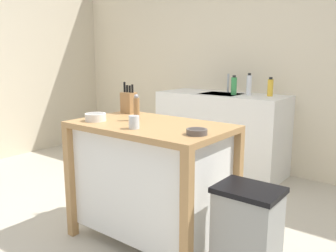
{
  "coord_description": "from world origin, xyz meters",
  "views": [
    {
      "loc": [
        1.82,
        -1.67,
        1.36
      ],
      "look_at": [
        0.24,
        0.37,
        0.83
      ],
      "focal_mm": 37.77,
      "sensor_mm": 36.0,
      "label": 1
    }
  ],
  "objects_px": {
    "bowl_ceramic_small": "(96,117)",
    "bottle_hand_soap": "(234,86)",
    "sink_faucet": "(228,83)",
    "drinking_cup": "(134,122)",
    "bottle_spray_cleaner": "(270,87)",
    "pepper_grinder": "(137,108)",
    "kitchen_island": "(151,176)",
    "bowl_ceramic_wide": "(197,132)",
    "knife_block": "(129,102)",
    "trash_bin": "(247,239)",
    "bottle_dish_soap": "(249,85)"
  },
  "relations": [
    {
      "from": "bowl_ceramic_small",
      "to": "bottle_hand_soap",
      "type": "distance_m",
      "value": 1.88
    },
    {
      "from": "sink_faucet",
      "to": "bottle_hand_soap",
      "type": "bearing_deg",
      "value": -46.59
    },
    {
      "from": "sink_faucet",
      "to": "drinking_cup",
      "type": "bearing_deg",
      "value": -78.1
    },
    {
      "from": "bottle_spray_cleaner",
      "to": "pepper_grinder",
      "type": "bearing_deg",
      "value": -98.79
    },
    {
      "from": "kitchen_island",
      "to": "drinking_cup",
      "type": "relative_size",
      "value": 13.1
    },
    {
      "from": "pepper_grinder",
      "to": "sink_faucet",
      "type": "distance_m",
      "value": 1.87
    },
    {
      "from": "sink_faucet",
      "to": "bowl_ceramic_small",
      "type": "bearing_deg",
      "value": -89.22
    },
    {
      "from": "kitchen_island",
      "to": "bottle_spray_cleaner",
      "type": "height_order",
      "value": "bottle_spray_cleaner"
    },
    {
      "from": "bowl_ceramic_wide",
      "to": "bottle_spray_cleaner",
      "type": "xyz_separation_m",
      "value": [
        -0.32,
        1.92,
        0.11
      ]
    },
    {
      "from": "kitchen_island",
      "to": "knife_block",
      "type": "distance_m",
      "value": 0.69
    },
    {
      "from": "bowl_ceramic_wide",
      "to": "sink_faucet",
      "type": "xyz_separation_m",
      "value": [
        -0.86,
        1.98,
        0.12
      ]
    },
    {
      "from": "trash_bin",
      "to": "bottle_spray_cleaner",
      "type": "xyz_separation_m",
      "value": [
        -0.67,
        1.92,
        0.69
      ]
    },
    {
      "from": "bottle_spray_cleaner",
      "to": "knife_block",
      "type": "bearing_deg",
      "value": -109.53
    },
    {
      "from": "sink_faucet",
      "to": "bottle_hand_soap",
      "type": "relative_size",
      "value": 1.02
    },
    {
      "from": "sink_faucet",
      "to": "kitchen_island",
      "type": "bearing_deg",
      "value": -77.75
    },
    {
      "from": "pepper_grinder",
      "to": "bottle_spray_cleaner",
      "type": "relative_size",
      "value": 0.95
    },
    {
      "from": "knife_block",
      "to": "drinking_cup",
      "type": "distance_m",
      "value": 0.64
    },
    {
      "from": "bowl_ceramic_small",
      "to": "drinking_cup",
      "type": "height_order",
      "value": "drinking_cup"
    },
    {
      "from": "kitchen_island",
      "to": "bottle_dish_soap",
      "type": "distance_m",
      "value": 1.88
    },
    {
      "from": "bowl_ceramic_wide",
      "to": "bottle_dish_soap",
      "type": "height_order",
      "value": "bottle_dish_soap"
    },
    {
      "from": "trash_bin",
      "to": "bottle_dish_soap",
      "type": "distance_m",
      "value": 2.21
    },
    {
      "from": "bowl_ceramic_wide",
      "to": "bottle_hand_soap",
      "type": "distance_m",
      "value": 1.93
    },
    {
      "from": "bottle_dish_soap",
      "to": "bottle_spray_cleaner",
      "type": "distance_m",
      "value": 0.23
    },
    {
      "from": "knife_block",
      "to": "bowl_ceramic_small",
      "type": "distance_m",
      "value": 0.41
    },
    {
      "from": "knife_block",
      "to": "pepper_grinder",
      "type": "distance_m",
      "value": 0.36
    },
    {
      "from": "bowl_ceramic_wide",
      "to": "sink_faucet",
      "type": "bearing_deg",
      "value": 113.42
    },
    {
      "from": "bottle_dish_soap",
      "to": "bottle_spray_cleaner",
      "type": "height_order",
      "value": "bottle_dish_soap"
    },
    {
      "from": "bowl_ceramic_small",
      "to": "kitchen_island",
      "type": "bearing_deg",
      "value": 23.68
    },
    {
      "from": "bowl_ceramic_wide",
      "to": "drinking_cup",
      "type": "xyz_separation_m",
      "value": [
        -0.42,
        -0.1,
        0.02
      ]
    },
    {
      "from": "bowl_ceramic_wide",
      "to": "kitchen_island",
      "type": "bearing_deg",
      "value": 167.88
    },
    {
      "from": "bottle_spray_cleaner",
      "to": "bottle_hand_soap",
      "type": "bearing_deg",
      "value": -161.66
    },
    {
      "from": "bowl_ceramic_wide",
      "to": "bowl_ceramic_small",
      "type": "bearing_deg",
      "value": -175.12
    },
    {
      "from": "bottle_dish_soap",
      "to": "bottle_hand_soap",
      "type": "xyz_separation_m",
      "value": [
        -0.14,
        -0.09,
        -0.01
      ]
    },
    {
      "from": "kitchen_island",
      "to": "bowl_ceramic_small",
      "type": "relative_size",
      "value": 7.38
    },
    {
      "from": "bowl_ceramic_small",
      "to": "bottle_dish_soap",
      "type": "height_order",
      "value": "bottle_dish_soap"
    },
    {
      "from": "bowl_ceramic_wide",
      "to": "trash_bin",
      "type": "xyz_separation_m",
      "value": [
        0.35,
        0.0,
        -0.59
      ]
    },
    {
      "from": "knife_block",
      "to": "bottle_spray_cleaner",
      "type": "xyz_separation_m",
      "value": [
        0.56,
        1.59,
        0.04
      ]
    },
    {
      "from": "kitchen_island",
      "to": "bottle_spray_cleaner",
      "type": "distance_m",
      "value": 1.9
    },
    {
      "from": "drinking_cup",
      "to": "trash_bin",
      "type": "bearing_deg",
      "value": 7.74
    },
    {
      "from": "kitchen_island",
      "to": "knife_block",
      "type": "relative_size",
      "value": 4.42
    },
    {
      "from": "drinking_cup",
      "to": "bottle_spray_cleaner",
      "type": "height_order",
      "value": "bottle_spray_cleaner"
    },
    {
      "from": "drinking_cup",
      "to": "pepper_grinder",
      "type": "height_order",
      "value": "pepper_grinder"
    },
    {
      "from": "sink_faucet",
      "to": "bottle_dish_soap",
      "type": "distance_m",
      "value": 0.31
    },
    {
      "from": "kitchen_island",
      "to": "bowl_ceramic_wide",
      "type": "height_order",
      "value": "bowl_ceramic_wide"
    },
    {
      "from": "knife_block",
      "to": "bottle_hand_soap",
      "type": "bearing_deg",
      "value": 82.44
    },
    {
      "from": "drinking_cup",
      "to": "kitchen_island",
      "type": "bearing_deg",
      "value": 98.57
    },
    {
      "from": "drinking_cup",
      "to": "bottle_hand_soap",
      "type": "relative_size",
      "value": 0.39
    },
    {
      "from": "knife_block",
      "to": "trash_bin",
      "type": "distance_m",
      "value": 1.44
    },
    {
      "from": "bottle_dish_soap",
      "to": "bottle_hand_soap",
      "type": "bearing_deg",
      "value": -146.72
    },
    {
      "from": "knife_block",
      "to": "bottle_spray_cleaner",
      "type": "height_order",
      "value": "knife_block"
    }
  ]
}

